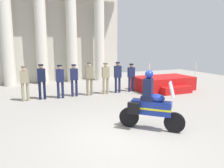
{
  "coord_description": "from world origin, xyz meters",
  "views": [
    {
      "loc": [
        -2.82,
        -5.46,
        2.67
      ],
      "look_at": [
        0.9,
        2.99,
        1.04
      ],
      "focal_mm": 35.8,
      "sensor_mm": 36.0,
      "label": 1
    }
  ],
  "objects": [
    {
      "name": "officer_in_row_1",
      "position": [
        -1.63,
        5.79,
        1.03
      ],
      "size": [
        0.4,
        0.26,
        1.74
      ],
      "rotation": [
        0.0,
        0.0,
        3.04
      ],
      "color": "black",
      "rests_on": "ground_plane"
    },
    {
      "name": "officer_in_row_3",
      "position": [
        -0.02,
        5.78,
        0.99
      ],
      "size": [
        0.4,
        0.26,
        1.68
      ],
      "rotation": [
        0.0,
        0.0,
        3.04
      ],
      "color": "#191E42",
      "rests_on": "ground_plane"
    },
    {
      "name": "officer_in_row_7",
      "position": [
        3.29,
        5.68,
        0.95
      ],
      "size": [
        0.4,
        0.26,
        1.61
      ],
      "rotation": [
        0.0,
        0.0,
        3.04
      ],
      "color": "#191E42",
      "rests_on": "ground_plane"
    },
    {
      "name": "motorcycle_with_rider",
      "position": [
        0.99,
        0.29,
        0.79
      ],
      "size": [
        1.56,
        1.57,
        1.9
      ],
      "rotation": [
        0.0,
        0.0,
        -0.79
      ],
      "color": "black",
      "rests_on": "ground_plane"
    },
    {
      "name": "officer_in_row_0",
      "position": [
        -2.41,
        5.75,
        0.99
      ],
      "size": [
        0.4,
        0.26,
        1.67
      ],
      "rotation": [
        0.0,
        0.0,
        3.04
      ],
      "color": "gray",
      "rests_on": "ground_plane"
    },
    {
      "name": "officer_in_row_2",
      "position": [
        -0.76,
        5.66,
        0.99
      ],
      "size": [
        0.4,
        0.26,
        1.68
      ],
      "rotation": [
        0.0,
        0.0,
        3.04
      ],
      "color": "#191E42",
      "rests_on": "ground_plane"
    },
    {
      "name": "officer_in_row_4",
      "position": [
        0.78,
        5.69,
        1.04
      ],
      "size": [
        0.4,
        0.26,
        1.76
      ],
      "rotation": [
        0.0,
        0.0,
        3.04
      ],
      "color": "#7A7056",
      "rests_on": "ground_plane"
    },
    {
      "name": "reviewing_stand",
      "position": [
        5.31,
        5.3,
        0.38
      ],
      "size": [
        3.37,
        2.45,
        1.69
      ],
      "color": "#B71414",
      "rests_on": "ground_plane"
    },
    {
      "name": "colonnade_backdrop",
      "position": [
        0.03,
        10.99,
        3.88
      ],
      "size": [
        10.0,
        1.6,
        7.53
      ],
      "color": "beige",
      "rests_on": "ground_plane"
    },
    {
      "name": "ground_plane",
      "position": [
        0.0,
        0.0,
        0.0
      ],
      "size": [
        28.0,
        28.0,
        0.0
      ],
      "primitive_type": "plane",
      "color": "gray"
    },
    {
      "name": "officer_in_row_6",
      "position": [
        2.44,
        5.7,
        1.02
      ],
      "size": [
        0.4,
        0.26,
        1.73
      ],
      "rotation": [
        0.0,
        0.0,
        3.04
      ],
      "color": "#191E42",
      "rests_on": "ground_plane"
    },
    {
      "name": "officer_in_row_5",
      "position": [
        1.69,
        5.65,
        1.01
      ],
      "size": [
        0.4,
        0.26,
        1.71
      ],
      "rotation": [
        0.0,
        0.0,
        3.04
      ],
      "color": "gray",
      "rests_on": "ground_plane"
    }
  ]
}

